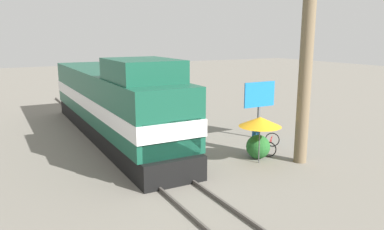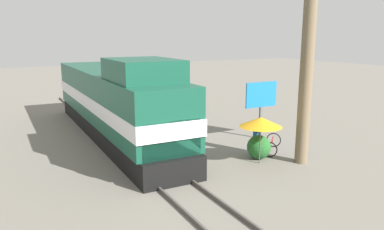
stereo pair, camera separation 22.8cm
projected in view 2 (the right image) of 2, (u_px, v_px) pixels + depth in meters
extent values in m
plane|color=slate|center=(152.00, 167.00, 16.59)|extent=(120.00, 120.00, 0.00)
cube|color=#4C4742|center=(136.00, 168.00, 16.25)|extent=(0.08, 41.97, 0.15)
cube|color=#4C4742|center=(166.00, 163.00, 16.90)|extent=(0.08, 41.97, 0.15)
cube|color=black|center=(114.00, 127.00, 21.54)|extent=(2.69, 16.81, 1.04)
cube|color=#144C38|center=(112.00, 95.00, 21.15)|extent=(2.93, 16.14, 2.71)
cube|color=white|center=(113.00, 100.00, 21.20)|extent=(2.97, 16.31, 0.70)
cube|color=white|center=(160.00, 133.00, 15.31)|extent=(2.49, 2.35, 1.49)
cube|color=#144C38|center=(143.00, 70.00, 16.40)|extent=(2.75, 3.70, 0.96)
cylinder|color=#726047|center=(307.00, 66.00, 16.28)|extent=(0.58, 0.58, 8.77)
cylinder|color=#4C4C4C|center=(260.00, 142.00, 16.85)|extent=(0.05, 0.05, 2.04)
cone|color=orange|center=(261.00, 122.00, 16.66)|extent=(1.91, 1.91, 0.43)
cube|color=#595959|center=(260.00, 123.00, 21.04)|extent=(0.12, 0.12, 1.80)
cube|color=#1972BF|center=(261.00, 95.00, 20.70)|extent=(2.04, 0.08, 1.39)
sphere|color=#236028|center=(259.00, 147.00, 17.59)|extent=(1.13, 1.13, 1.13)
cube|color=#2D3347|center=(256.00, 147.00, 18.19)|extent=(0.30, 0.20, 0.80)
cylinder|color=#2659A5|center=(256.00, 133.00, 18.03)|extent=(0.34, 0.34, 0.64)
sphere|color=tan|center=(257.00, 124.00, 17.94)|extent=(0.23, 0.23, 0.23)
torus|color=black|center=(274.00, 140.00, 19.47)|extent=(0.55, 0.58, 0.75)
torus|color=black|center=(269.00, 150.00, 17.85)|extent=(0.55, 0.58, 0.75)
cube|color=#A51919|center=(272.00, 140.00, 18.61)|extent=(1.10, 1.06, 0.04)
cylinder|color=#A51919|center=(273.00, 140.00, 18.91)|extent=(0.04, 0.04, 0.31)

